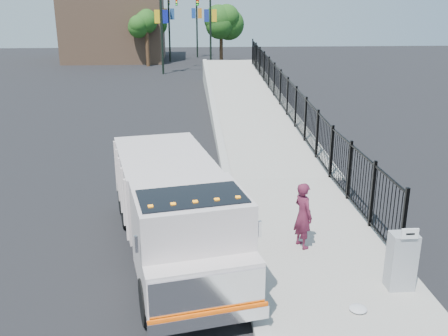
{
  "coord_description": "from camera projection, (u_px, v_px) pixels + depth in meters",
  "views": [
    {
      "loc": [
        -1.24,
        -12.03,
        5.85
      ],
      "look_at": [
        -0.26,
        2.0,
        1.2
      ],
      "focal_mm": 40.0,
      "sensor_mm": 36.0,
      "label": 1
    }
  ],
  "objects": [
    {
      "name": "iron_fence",
      "position": [
        287.0,
        109.0,
        24.63
      ],
      "size": [
        0.1,
        28.0,
        1.8
      ],
      "primitive_type": "cube",
      "color": "black",
      "rests_on": "ground"
    },
    {
      "name": "arrow_sign",
      "position": [
        410.0,
        234.0,
        9.96
      ],
      "size": [
        0.35,
        0.04,
        0.22
      ],
      "primitive_type": "cube",
      "color": "white",
      "rests_on": "utility_cabinet"
    },
    {
      "name": "sidewalk",
      "position": [
        330.0,
        267.0,
        11.53
      ],
      "size": [
        3.55,
        12.0,
        0.12
      ],
      "primitive_type": "cube",
      "color": "#9E998E",
      "rests_on": "ground"
    },
    {
      "name": "ground",
      "position": [
        239.0,
        234.0,
        13.32
      ],
      "size": [
        120.0,
        120.0,
        0.0
      ],
      "primitive_type": "plane",
      "color": "black",
      "rests_on": "ground"
    },
    {
      "name": "curb",
      "position": [
        248.0,
        269.0,
        11.4
      ],
      "size": [
        0.3,
        12.0,
        0.16
      ],
      "primitive_type": "cube",
      "color": "#ADAAA3",
      "rests_on": "ground"
    },
    {
      "name": "tree_2",
      "position": [
        153.0,
        21.0,
        55.59
      ],
      "size": [
        2.86,
        2.86,
        5.43
      ],
      "color": "#382314",
      "rests_on": "ground"
    },
    {
      "name": "building",
      "position": [
        115.0,
        22.0,
        53.14
      ],
      "size": [
        10.0,
        10.0,
        8.0
      ],
      "primitive_type": "cube",
      "color": "#8C664C",
      "rests_on": "ground"
    },
    {
      "name": "light_pole_1",
      "position": [
        207.0,
        20.0,
        45.4
      ],
      "size": [
        3.78,
        0.22,
        8.0
      ],
      "color": "black",
      "rests_on": "ground"
    },
    {
      "name": "light_pole_0",
      "position": [
        165.0,
        22.0,
        41.98
      ],
      "size": [
        3.78,
        0.22,
        8.0
      ],
      "color": "black",
      "rests_on": "ground"
    },
    {
      "name": "worker",
      "position": [
        303.0,
        215.0,
        12.13
      ],
      "size": [
        0.6,
        0.71,
        1.66
      ],
      "primitive_type": "imported",
      "rotation": [
        0.0,
        0.0,
        1.97
      ],
      "color": "#56192F",
      "rests_on": "sidewalk"
    },
    {
      "name": "light_pole_3",
      "position": [
        194.0,
        17.0,
        55.41
      ],
      "size": [
        3.78,
        0.22,
        8.0
      ],
      "color": "black",
      "rests_on": "ground"
    },
    {
      "name": "utility_cabinet",
      "position": [
        401.0,
        261.0,
        10.4
      ],
      "size": [
        0.55,
        0.4,
        1.25
      ],
      "primitive_type": "cube",
      "color": "gray",
      "rests_on": "sidewalk"
    },
    {
      "name": "truck",
      "position": [
        175.0,
        206.0,
        11.65
      ],
      "size": [
        3.58,
        7.27,
        2.39
      ],
      "rotation": [
        0.0,
        0.0,
        0.2
      ],
      "color": "black",
      "rests_on": "ground"
    },
    {
      "name": "debris",
      "position": [
        358.0,
        309.0,
        9.77
      ],
      "size": [
        0.36,
        0.36,
        0.09
      ],
      "primitive_type": "ellipsoid",
      "color": "silver",
      "rests_on": "sidewalk"
    },
    {
      "name": "tree_0",
      "position": [
        146.0,
        25.0,
        47.55
      ],
      "size": [
        2.25,
        2.25,
        5.12
      ],
      "color": "#382314",
      "rests_on": "ground"
    },
    {
      "name": "ramp",
      "position": [
        249.0,
        111.0,
        28.61
      ],
      "size": [
        3.95,
        24.06,
        3.19
      ],
      "primitive_type": "cube",
      "rotation": [
        0.06,
        0.0,
        0.0
      ],
      "color": "#9E998E",
      "rests_on": "ground"
    },
    {
      "name": "light_pole_2",
      "position": [
        172.0,
        18.0,
        51.48
      ],
      "size": [
        3.78,
        0.22,
        8.0
      ],
      "color": "black",
      "rests_on": "ground"
    },
    {
      "name": "tree_1",
      "position": [
        221.0,
        23.0,
        49.94
      ],
      "size": [
        2.87,
        2.87,
        5.44
      ],
      "color": "#382314",
      "rests_on": "ground"
    }
  ]
}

